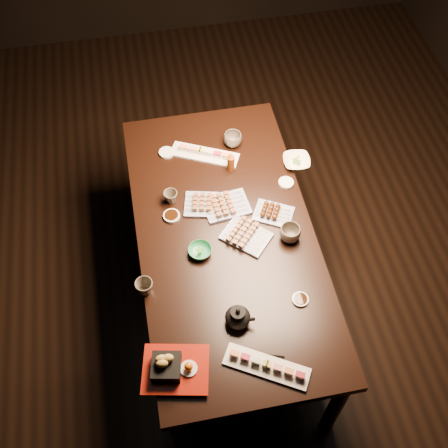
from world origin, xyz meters
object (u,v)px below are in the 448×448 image
(teapot, at_px, (238,316))
(teacup_far_right, at_px, (233,139))
(yakitori_plate_center, at_px, (226,203))
(teacup_mid_right, at_px, (290,233))
(sushi_platter_near, at_px, (267,365))
(dining_table, at_px, (226,271))
(teacup_far_left, at_px, (171,197))
(sushi_platter_far, at_px, (205,153))
(yakitori_plate_left, at_px, (206,202))
(yakitori_plate_right, at_px, (246,234))
(edamame_bowl_green, at_px, (200,251))
(teacup_near_left, at_px, (144,287))
(condiment_bottle, at_px, (231,161))
(edamame_bowl_cream, at_px, (296,161))
(tempura_tray, at_px, (175,366))

(teapot, bearing_deg, teacup_far_right, 104.56)
(yakitori_plate_center, relative_size, teacup_mid_right, 2.22)
(sushi_platter_near, distance_m, teacup_far_right, 1.34)
(dining_table, bearing_deg, teacup_far_right, 91.84)
(sushi_platter_near, bearing_deg, teacup_far_left, 136.09)
(sushi_platter_far, relative_size, teacup_mid_right, 3.62)
(dining_table, xyz_separation_m, sushi_platter_near, (0.04, -0.73, 0.40))
(dining_table, distance_m, yakitori_plate_left, 0.46)
(dining_table, bearing_deg, yakitori_plate_right, -4.91)
(yakitori_plate_right, bearing_deg, teapot, -64.59)
(edamame_bowl_green, bearing_deg, teacup_near_left, -150.83)
(sushi_platter_far, relative_size, condiment_bottle, 2.98)
(yakitori_plate_center, distance_m, teacup_mid_right, 0.38)
(condiment_bottle, bearing_deg, edamame_bowl_cream, -4.80)
(edamame_bowl_cream, bearing_deg, teacup_far_right, 146.60)
(yakitori_plate_center, relative_size, tempura_tray, 0.82)
(yakitori_plate_center, relative_size, edamame_bowl_cream, 1.58)
(sushi_platter_near, xyz_separation_m, teacup_near_left, (-0.48, 0.48, 0.02))
(tempura_tray, distance_m, teacup_far_left, 0.94)
(sushi_platter_near, height_order, yakitori_plate_left, yakitori_plate_left)
(yakitori_plate_center, bearing_deg, condiment_bottle, 67.09)
(sushi_platter_near, relative_size, yakitori_plate_right, 1.64)
(tempura_tray, bearing_deg, yakitori_plate_right, 65.91)
(tempura_tray, bearing_deg, sushi_platter_near, 2.96)
(dining_table, xyz_separation_m, yakitori_plate_right, (0.10, -0.04, 0.40))
(tempura_tray, bearing_deg, teapot, 41.31)
(edamame_bowl_green, height_order, teacup_near_left, teacup_near_left)
(sushi_platter_far, height_order, teacup_mid_right, teacup_mid_right)
(yakitori_plate_right, distance_m, edamame_bowl_green, 0.25)
(tempura_tray, relative_size, teacup_far_right, 2.81)
(teapot, xyz_separation_m, condiment_bottle, (0.15, 0.91, 0.01))
(edamame_bowl_green, xyz_separation_m, edamame_bowl_cream, (0.63, 0.48, -0.00))
(teacup_far_left, bearing_deg, dining_table, -47.31)
(yakitori_plate_left, height_order, teacup_near_left, teacup_near_left)
(yakitori_plate_left, height_order, teacup_far_right, teacup_far_right)
(edamame_bowl_cream, xyz_separation_m, tempura_tray, (-0.83, -1.06, 0.03))
(teacup_mid_right, xyz_separation_m, teapot, (-0.35, -0.40, 0.02))
(edamame_bowl_cream, bearing_deg, teacup_near_left, -144.92)
(yakitori_plate_right, xyz_separation_m, teacup_far_right, (0.06, 0.64, 0.01))
(edamame_bowl_cream, xyz_separation_m, teacup_far_left, (-0.72, -0.13, 0.02))
(sushi_platter_near, height_order, teacup_mid_right, teacup_mid_right)
(edamame_bowl_green, distance_m, teacup_far_right, 0.76)
(edamame_bowl_green, relative_size, teapot, 0.85)
(tempura_tray, bearing_deg, yakitori_plate_center, 76.60)
(yakitori_plate_center, height_order, teapot, teapot)
(teacup_mid_right, distance_m, teapot, 0.54)
(sushi_platter_near, height_order, sushi_platter_far, same)
(dining_table, height_order, yakitori_plate_left, yakitori_plate_left)
(dining_table, xyz_separation_m, tempura_tray, (-0.35, -0.67, 0.43))
(teacup_far_left, xyz_separation_m, teapot, (0.21, -0.75, 0.02))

